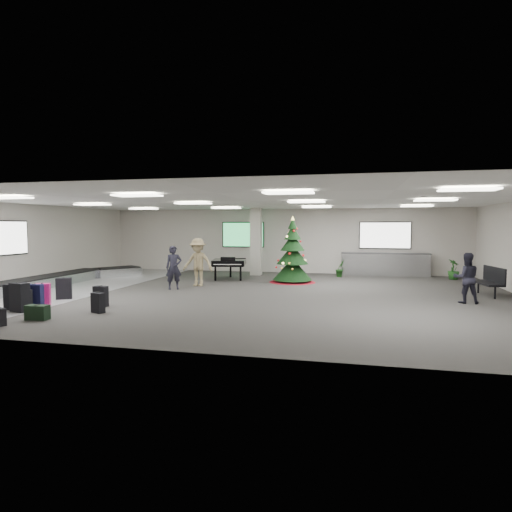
% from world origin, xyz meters
% --- Properties ---
extents(ground, '(18.00, 18.00, 0.00)m').
position_xyz_m(ground, '(0.00, 0.00, 0.00)').
color(ground, '#32302D').
rests_on(ground, ground).
extents(room_envelope, '(18.02, 14.02, 3.21)m').
position_xyz_m(room_envelope, '(-0.38, 0.67, 2.33)').
color(room_envelope, beige).
rests_on(room_envelope, ground).
extents(baggage_carousel, '(2.28, 9.71, 0.43)m').
position_xyz_m(baggage_carousel, '(-7.84, -0.08, 0.21)').
color(baggage_carousel, silver).
rests_on(baggage_carousel, ground).
extents(service_counter, '(4.05, 0.65, 1.08)m').
position_xyz_m(service_counter, '(5.00, 6.65, 0.55)').
color(service_counter, silver).
rests_on(service_counter, ground).
extents(suitcase_0, '(0.56, 0.40, 0.82)m').
position_xyz_m(suitcase_0, '(-5.30, -4.50, 0.40)').
color(suitcase_0, black).
rests_on(suitcase_0, ground).
extents(suitcase_1, '(0.40, 0.24, 0.60)m').
position_xyz_m(suitcase_1, '(-5.29, -4.34, 0.29)').
color(suitcase_1, black).
rests_on(suitcase_1, ground).
extents(pink_suitcase, '(0.48, 0.40, 0.67)m').
position_xyz_m(pink_suitcase, '(-5.34, -3.57, 0.33)').
color(pink_suitcase, '#DE1C78').
rests_on(pink_suitcase, ground).
extents(suitcase_3, '(0.41, 0.25, 0.62)m').
position_xyz_m(suitcase_3, '(-3.60, -3.31, 0.30)').
color(suitcase_3, black).
rests_on(suitcase_3, ground).
extents(navy_suitcase, '(0.51, 0.38, 0.71)m').
position_xyz_m(navy_suitcase, '(-5.23, -4.03, 0.35)').
color(navy_suitcase, black).
rests_on(navy_suitcase, ground).
extents(suitcase_5, '(0.51, 0.31, 0.74)m').
position_xyz_m(suitcase_5, '(-5.68, -4.27, 0.36)').
color(suitcase_5, black).
rests_on(suitcase_5, ground).
extents(green_duffel, '(0.56, 0.31, 0.38)m').
position_xyz_m(green_duffel, '(-4.13, -5.23, 0.18)').
color(green_duffel, black).
rests_on(green_duffel, ground).
extents(suitcase_7, '(0.42, 0.32, 0.56)m').
position_xyz_m(suitcase_7, '(-3.16, -4.12, 0.27)').
color(suitcase_7, black).
rests_on(suitcase_7, ground).
extents(suitcase_8, '(0.53, 0.47, 0.71)m').
position_xyz_m(suitcase_8, '(-5.47, -2.44, 0.34)').
color(suitcase_8, black).
rests_on(suitcase_8, ground).
extents(christmas_tree, '(1.94, 1.94, 2.76)m').
position_xyz_m(christmas_tree, '(1.08, 3.31, 0.94)').
color(christmas_tree, maroon).
rests_on(christmas_tree, ground).
extents(grand_piano, '(1.68, 2.02, 1.02)m').
position_xyz_m(grand_piano, '(-1.79, 3.74, 0.73)').
color(grand_piano, black).
rests_on(grand_piano, ground).
extents(bench, '(0.74, 1.61, 0.98)m').
position_xyz_m(bench, '(8.01, 1.27, 0.55)').
color(bench, black).
rests_on(bench, ground).
extents(traveler_a, '(0.70, 0.64, 1.61)m').
position_xyz_m(traveler_a, '(-2.92, 0.34, 0.81)').
color(traveler_a, black).
rests_on(traveler_a, ground).
extents(traveler_b, '(1.21, 0.71, 1.86)m').
position_xyz_m(traveler_b, '(-2.36, 1.37, 0.93)').
color(traveler_b, '#95835C').
rests_on(traveler_b, ground).
extents(traveler_bench, '(0.76, 0.60, 1.54)m').
position_xyz_m(traveler_bench, '(6.89, -0.35, 0.77)').
color(traveler_bench, black).
rests_on(traveler_bench, ground).
extents(potted_plant_left, '(0.54, 0.54, 0.77)m').
position_xyz_m(potted_plant_left, '(2.96, 5.62, 0.39)').
color(potted_plant_left, '#123A15').
rests_on(potted_plant_left, ground).
extents(potted_plant_right, '(0.64, 0.64, 0.88)m').
position_xyz_m(potted_plant_right, '(7.83, 5.79, 0.44)').
color(potted_plant_right, '#123A15').
rests_on(potted_plant_right, ground).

